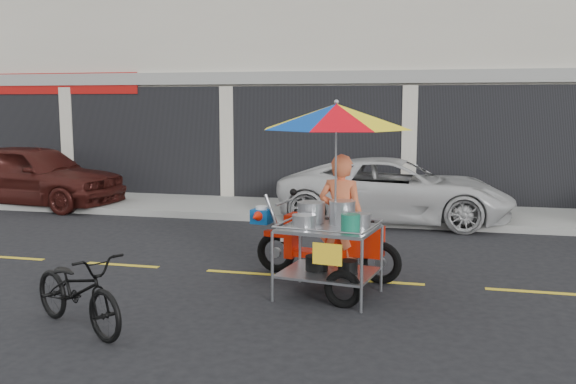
% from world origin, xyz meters
% --- Properties ---
extents(ground, '(90.00, 90.00, 0.00)m').
position_xyz_m(ground, '(0.00, 0.00, 0.00)').
color(ground, black).
extents(sidewalk, '(45.00, 3.00, 0.15)m').
position_xyz_m(sidewalk, '(0.00, 5.50, 0.07)').
color(sidewalk, gray).
rests_on(sidewalk, ground).
extents(shophouse_block, '(36.00, 8.11, 10.40)m').
position_xyz_m(shophouse_block, '(2.82, 10.59, 4.24)').
color(shophouse_block, beige).
rests_on(shophouse_block, ground).
extents(centerline, '(42.00, 0.10, 0.01)m').
position_xyz_m(centerline, '(0.00, 0.00, 0.00)').
color(centerline, gold).
rests_on(centerline, ground).
extents(maroon_sedan, '(4.66, 2.25, 1.53)m').
position_xyz_m(maroon_sedan, '(-8.86, 4.70, 0.77)').
color(maroon_sedan, '#3C1410').
rests_on(maroon_sedan, ground).
extents(white_pickup, '(4.86, 2.26, 1.35)m').
position_xyz_m(white_pickup, '(-0.17, 4.70, 0.67)').
color(white_pickup, silver).
rests_on(white_pickup, ground).
extents(near_bicycle, '(1.78, 1.35, 0.90)m').
position_xyz_m(near_bicycle, '(-3.09, -2.70, 0.45)').
color(near_bicycle, black).
rests_on(near_bicycle, ground).
extents(food_vendor_rig, '(2.54, 2.30, 2.55)m').
position_xyz_m(food_vendor_rig, '(-0.59, -0.48, 1.60)').
color(food_vendor_rig, black).
rests_on(food_vendor_rig, ground).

